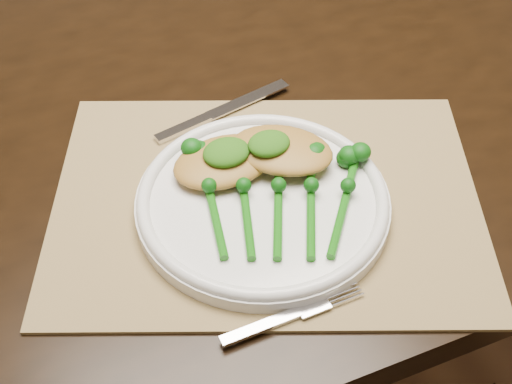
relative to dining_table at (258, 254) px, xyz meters
name	(u,v)px	position (x,y,z in m)	size (l,w,h in m)	color
floor	(218,364)	(-0.07, 0.04, -0.38)	(4.00, 4.00, 0.00)	brown
dining_table	(258,254)	(0.00, 0.00, 0.00)	(1.62, 0.95, 0.75)	black
placemat	(267,200)	(-0.08, -0.21, 0.38)	(0.49, 0.36, 0.00)	olive
dinner_plate	(263,201)	(-0.09, -0.22, 0.39)	(0.29, 0.29, 0.03)	silver
knife	(211,116)	(-0.09, -0.05, 0.38)	(0.20, 0.05, 0.01)	silver
fork	(302,311)	(-0.12, -0.36, 0.38)	(0.15, 0.02, 0.00)	silver
chicken_fillet_left	(224,161)	(-0.12, -0.16, 0.41)	(0.12, 0.08, 0.02)	#AE7F32
chicken_fillet_right	(282,150)	(-0.05, -0.17, 0.41)	(0.12, 0.08, 0.02)	#AE7F32
pesto_dollop_left	(226,152)	(-0.11, -0.16, 0.42)	(0.05, 0.05, 0.02)	#18460A
pesto_dollop_right	(269,143)	(-0.07, -0.17, 0.43)	(0.05, 0.04, 0.02)	#18460A
broccolini_bundle	(278,206)	(-0.09, -0.24, 0.40)	(0.23, 0.24, 0.04)	#11580B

